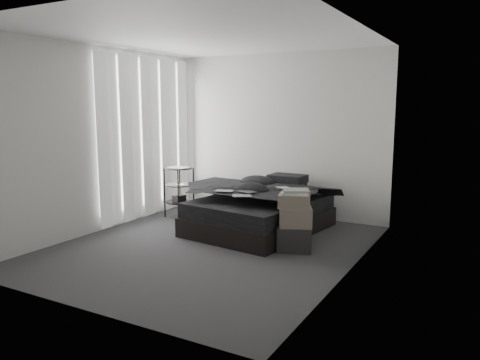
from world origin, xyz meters
The scene contains 25 objects.
floor centered at (0.00, 0.00, 0.00)m, with size 3.60×4.20×0.01m, color #323235.
ceiling centered at (0.00, 0.00, 2.60)m, with size 3.60×4.20×0.01m, color white.
wall_back centered at (0.00, 2.10, 1.30)m, with size 3.60×0.01×2.60m, color silver.
wall_front centered at (0.00, -2.10, 1.30)m, with size 3.60×0.01×2.60m, color silver.
wall_left centered at (-1.80, 0.00, 1.30)m, with size 0.01×4.20×2.60m, color silver.
wall_right centered at (1.80, 0.00, 1.30)m, with size 0.01×4.20×2.60m, color silver.
window_left centered at (-1.78, 0.90, 1.35)m, with size 0.02×2.00×2.30m, color white.
curtain_left centered at (-1.73, 0.90, 1.28)m, with size 0.06×2.12×2.48m, color white.
bed centered at (0.20, 1.02, 0.13)m, with size 1.47×1.94×0.26m, color black.
mattress centered at (0.20, 1.02, 0.37)m, with size 1.41×1.88×0.21m, color black.
duvet centered at (0.19, 0.97, 0.58)m, with size 1.43×1.66×0.23m, color black.
pillow_lower centered at (0.25, 1.77, 0.54)m, with size 0.58×0.40×0.13m, color black.
pillow_upper centered at (0.31, 1.75, 0.66)m, with size 0.55×0.38×0.12m, color black.
laptop centered at (0.56, 1.02, 0.71)m, with size 0.31×0.20×0.02m, color silver.
comic_a centered at (-0.10, 0.54, 0.70)m, with size 0.24×0.16×0.01m, color black.
comic_b centered at (0.20, 0.64, 0.71)m, with size 0.24×0.16×0.01m, color black.
comic_c centered at (0.28, 0.34, 0.71)m, with size 0.24×0.16×0.01m, color black.
side_stand centered at (-1.31, 1.14, 0.40)m, with size 0.43×0.43×0.79m, color black.
papers centered at (-1.30, 1.13, 0.80)m, with size 0.31×0.23×0.02m, color white.
floor_books centered at (-0.91, 0.68, 0.06)m, with size 0.12×0.17×0.12m, color black.
box_lower centered at (1.00, 0.39, 0.15)m, with size 0.42×0.33×0.31m, color black.
box_mid centered at (1.01, 0.39, 0.43)m, with size 0.39×0.31×0.24m, color #5F554B.
box_upper centered at (0.99, 0.39, 0.63)m, with size 0.37×0.30×0.16m, color #5F554B.
art_book_white centered at (1.00, 0.39, 0.73)m, with size 0.32×0.25×0.03m, color silver.
art_book_snake centered at (1.01, 0.39, 0.76)m, with size 0.31×0.25×0.03m, color silver.
Camera 1 is at (3.12, -4.83, 1.78)m, focal length 35.00 mm.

